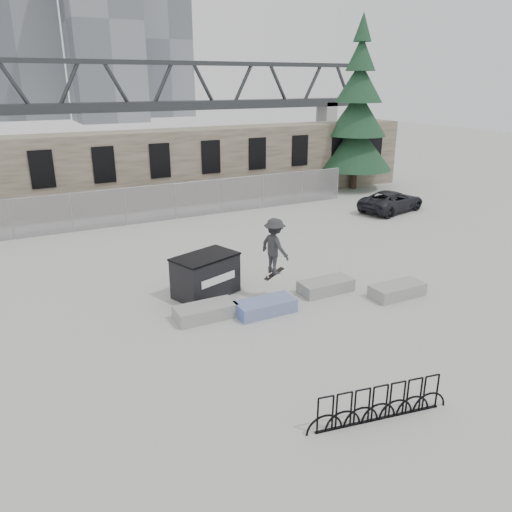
{
  "coord_description": "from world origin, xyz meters",
  "views": [
    {
      "loc": [
        -8.53,
        -13.48,
        7.34
      ],
      "look_at": [
        -0.64,
        1.66,
        1.3
      ],
      "focal_mm": 35.0,
      "sensor_mm": 36.0,
      "label": 1
    }
  ],
  "objects": [
    {
      "name": "stone_wall",
      "position": [
        0.0,
        16.24,
        2.26
      ],
      "size": [
        36.0,
        2.58,
        4.5
      ],
      "color": "brown",
      "rests_on": "ground"
    },
    {
      "name": "chainlink_fence",
      "position": [
        -0.0,
        12.5,
        1.04
      ],
      "size": [
        22.06,
        0.06,
        2.02
      ],
      "color": "gray",
      "rests_on": "ground"
    },
    {
      "name": "suv",
      "position": [
        11.82,
        8.28,
        0.61
      ],
      "size": [
        4.78,
        3.02,
        1.23
      ],
      "primitive_type": "imported",
      "rotation": [
        0.0,
        0.0,
        1.81
      ],
      "color": "black",
      "rests_on": "ground"
    },
    {
      "name": "spruce_tree",
      "position": [
        13.99,
        14.69,
        4.69
      ],
      "size": [
        5.14,
        5.14,
        11.5
      ],
      "color": "#38281E",
      "rests_on": "ground"
    },
    {
      "name": "planter_center_left",
      "position": [
        -1.3,
        -0.28,
        0.25
      ],
      "size": [
        2.0,
        0.9,
        0.46
      ],
      "color": "#3A56AE",
      "rests_on": "ground"
    },
    {
      "name": "planter_offset",
      "position": [
        3.54,
        -1.27,
        0.25
      ],
      "size": [
        2.0,
        0.9,
        0.46
      ],
      "color": "#989895",
      "rests_on": "ground"
    },
    {
      "name": "ground",
      "position": [
        0.0,
        0.0,
        0.0
      ],
      "size": [
        120.0,
        120.0,
        0.0
      ],
      "primitive_type": "plane",
      "color": "#A3A49F",
      "rests_on": "ground"
    },
    {
      "name": "planter_far_left",
      "position": [
        -3.21,
        0.29,
        0.25
      ],
      "size": [
        2.0,
        0.9,
        0.46
      ],
      "color": "#989895",
      "rests_on": "ground"
    },
    {
      "name": "skyline_towers",
      "position": [
        -1.01,
        93.81,
        20.79
      ],
      "size": [
        58.0,
        28.0,
        48.0
      ],
      "color": "slate",
      "rests_on": "ground"
    },
    {
      "name": "planter_center_right",
      "position": [
        1.5,
        0.24,
        0.25
      ],
      "size": [
        2.0,
        0.9,
        0.46
      ],
      "color": "#989895",
      "rests_on": "ground"
    },
    {
      "name": "dumpster",
      "position": [
        -2.47,
        2.04,
        0.75
      ],
      "size": [
        2.59,
        2.05,
        1.49
      ],
      "rotation": [
        0.0,
        0.0,
        0.33
      ],
      "color": "black",
      "rests_on": "ground"
    },
    {
      "name": "bike_rack",
      "position": [
        -1.66,
        -6.34,
        0.44
      ],
      "size": [
        3.55,
        0.66,
        0.9
      ],
      "rotation": [
        0.0,
        0.0,
        -0.17
      ],
      "color": "black",
      "rests_on": "ground"
    },
    {
      "name": "truss_bridge",
      "position": [
        10.0,
        55.0,
        4.13
      ],
      "size": [
        70.0,
        3.0,
        9.8
      ],
      "color": "#2D3033",
      "rests_on": "ground"
    },
    {
      "name": "skateboarder",
      "position": [
        -0.44,
        0.66,
        1.94
      ],
      "size": [
        0.98,
        1.4,
        2.16
      ],
      "rotation": [
        0.0,
        0.0,
        1.78
      ],
      "color": "#2A2A2D",
      "rests_on": "ground"
    }
  ]
}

